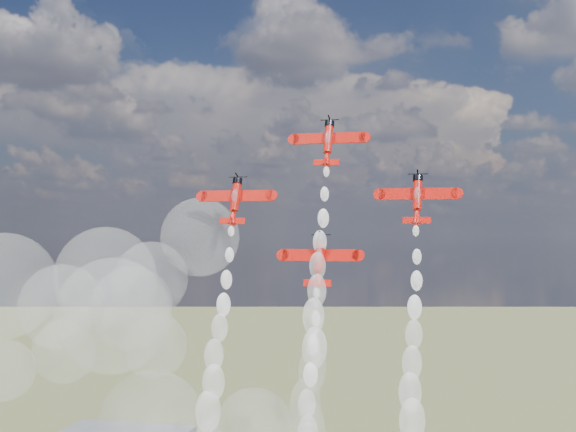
# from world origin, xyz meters

# --- Properties ---
(plane_lead) EXTENTS (12.15, 5.61, 8.26)m
(plane_lead) POSITION_xyz_m (-8.46, 15.69, 106.17)
(plane_lead) COLOR red
(plane_lead) RESTS_ON ground
(plane_left) EXTENTS (12.15, 5.61, 8.26)m
(plane_left) POSITION_xyz_m (-23.46, 11.73, 96.45)
(plane_left) COLOR red
(plane_left) RESTS_ON ground
(plane_right) EXTENTS (12.15, 5.61, 8.26)m
(plane_right) POSITION_xyz_m (6.53, 11.73, 96.45)
(plane_right) COLOR red
(plane_right) RESTS_ON ground
(plane_slot) EXTENTS (12.15, 5.61, 8.26)m
(plane_slot) POSITION_xyz_m (-8.46, 7.76, 86.73)
(plane_slot) COLOR red
(plane_slot) RESTS_ON ground
(smoke_trail_lead) EXTENTS (5.42, 20.51, 45.21)m
(smoke_trail_lead) POSITION_xyz_m (-8.37, -0.03, 67.66)
(smoke_trail_lead) COLOR white
(smoke_trail_lead) RESTS_ON plane_lead
(drifted_smoke_cloud) EXTENTS (63.92, 35.94, 54.73)m
(drifted_smoke_cloud) POSITION_xyz_m (-51.02, 23.32, 72.65)
(drifted_smoke_cloud) COLOR white
(drifted_smoke_cloud) RESTS_ON ground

